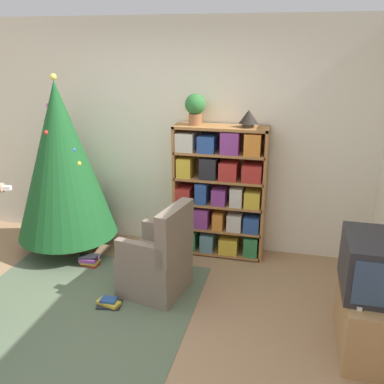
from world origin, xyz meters
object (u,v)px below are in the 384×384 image
(television, at_px, (375,265))
(armchair, at_px, (158,262))
(table_lamp, at_px, (249,117))
(potted_plant, at_px, (195,107))
(bookshelf, at_px, (220,192))
(christmas_tree, at_px, (62,161))

(television, xyz_separation_m, armchair, (-1.85, 0.37, -0.41))
(table_lamp, bearing_deg, potted_plant, 180.00)
(bookshelf, bearing_deg, table_lamp, 2.44)
(bookshelf, xyz_separation_m, potted_plant, (-0.28, 0.01, 0.93))
(bookshelf, distance_m, armchair, 1.13)
(armchair, height_order, table_lamp, table_lamp)
(christmas_tree, bearing_deg, table_lamp, 10.06)
(christmas_tree, xyz_separation_m, table_lamp, (2.00, 0.35, 0.50))
(armchair, relative_size, potted_plant, 2.80)
(television, relative_size, christmas_tree, 0.29)
(bookshelf, distance_m, potted_plant, 0.97)
(armchair, bearing_deg, bookshelf, 167.66)
(bookshelf, relative_size, armchair, 1.61)
(bookshelf, height_order, television, bookshelf)
(armchair, relative_size, table_lamp, 4.60)
(armchair, bearing_deg, potted_plant, -176.65)
(television, distance_m, christmas_tree, 3.32)
(potted_plant, bearing_deg, table_lamp, 0.00)
(bookshelf, bearing_deg, television, -42.78)
(christmas_tree, distance_m, table_lamp, 2.09)
(table_lamp, bearing_deg, bookshelf, -177.56)
(armchair, xyz_separation_m, table_lamp, (0.70, 0.97, 1.26))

